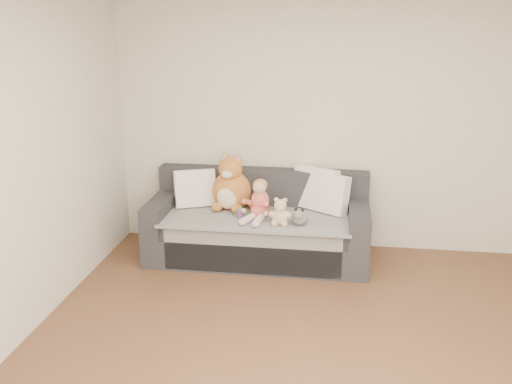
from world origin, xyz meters
TOP-DOWN VIEW (x-y plane):
  - room_shell at (0.00, 0.42)m, footprint 5.00×5.00m
  - sofa at (-0.69, 2.06)m, footprint 2.20×0.94m
  - cushion_left at (-1.38, 2.19)m, footprint 0.46×0.34m
  - cushion_right_back at (-0.14, 2.29)m, footprint 0.51×0.41m
  - cushion_right_front at (-0.01, 2.20)m, footprint 0.47×0.39m
  - toddler at (-0.67, 1.89)m, footprint 0.28×0.41m
  - plush_cat at (-0.99, 2.16)m, footprint 0.48×0.41m
  - teddy_bear at (-0.44, 1.75)m, footprint 0.22×0.16m
  - plush_cow at (-0.26, 1.77)m, footprint 0.15×0.23m
  - sippy_cup at (-0.85, 1.88)m, footprint 0.11×0.07m

SIDE VIEW (x-z plane):
  - sofa at x=-0.69m, z-range -0.12..0.73m
  - sippy_cup at x=-0.85m, z-range 0.48..0.60m
  - plush_cow at x=-0.26m, z-range 0.46..0.64m
  - teddy_bear at x=-0.44m, z-range 0.45..0.72m
  - toddler at x=-0.67m, z-range 0.44..0.84m
  - cushion_left at x=-1.38m, z-range 0.47..0.86m
  - cushion_right_front at x=-0.01m, z-range 0.47..0.87m
  - cushion_right_back at x=-0.14m, z-range 0.47..0.91m
  - plush_cat at x=-0.99m, z-range 0.39..1.00m
  - room_shell at x=0.00m, z-range -1.20..3.80m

